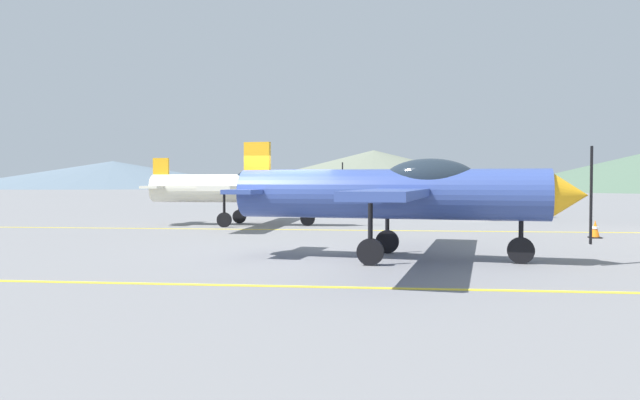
{
  "coord_description": "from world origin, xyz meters",
  "views": [
    {
      "loc": [
        2.67,
        -15.16,
        1.87
      ],
      "look_at": [
        0.35,
        6.0,
        1.2
      ],
      "focal_mm": 34.33,
      "sensor_mm": 36.0,
      "label": 1
    }
  ],
  "objects": [
    {
      "name": "airplane_near",
      "position": [
        3.03,
        -0.63,
        1.6
      ],
      "size": [
        8.3,
        9.5,
        2.84
      ],
      "color": "#33478C",
      "rests_on": "ground_plane"
    },
    {
      "name": "apron_line_far",
      "position": [
        0.0,
        7.83,
        0.01
      ],
      "size": [
        80.0,
        0.16,
        0.01
      ],
      "primitive_type": "cube",
      "color": "yellow",
      "rests_on": "ground_plane"
    },
    {
      "name": "ground_plane",
      "position": [
        0.0,
        0.0,
        0.0
      ],
      "size": [
        400.0,
        400.0,
        0.0
      ],
      "primitive_type": "plane",
      "color": "slate"
    },
    {
      "name": "car_sedan",
      "position": [
        8.55,
        15.96,
        0.84
      ],
      "size": [
        4.43,
        4.17,
        1.62
      ],
      "color": "white",
      "rests_on": "ground_plane"
    },
    {
      "name": "hill_centerleft",
      "position": [
        -0.29,
        121.61,
        4.35
      ],
      "size": [
        69.29,
        69.29,
        8.7
      ],
      "primitive_type": "cone",
      "color": "slate",
      "rests_on": "ground_plane"
    },
    {
      "name": "airplane_mid",
      "position": [
        -3.27,
        9.95,
        1.6
      ],
      "size": [
        8.19,
        9.45,
        2.84
      ],
      "color": "silver",
      "rests_on": "ground_plane"
    },
    {
      "name": "apron_line_near",
      "position": [
        0.0,
        -4.56,
        0.01
      ],
      "size": [
        80.0,
        0.16,
        0.01
      ],
      "primitive_type": "cube",
      "color": "yellow",
      "rests_on": "ground_plane"
    },
    {
      "name": "hill_left",
      "position": [
        -74.55,
        150.63,
        3.73
      ],
      "size": [
        87.2,
        87.2,
        7.47
      ],
      "primitive_type": "cone",
      "color": "slate",
      "rests_on": "ground_plane"
    },
    {
      "name": "traffic_cone_front",
      "position": [
        9.43,
        5.57,
        0.29
      ],
      "size": [
        0.36,
        0.36,
        0.59
      ],
      "color": "black",
      "rests_on": "ground_plane"
    }
  ]
}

